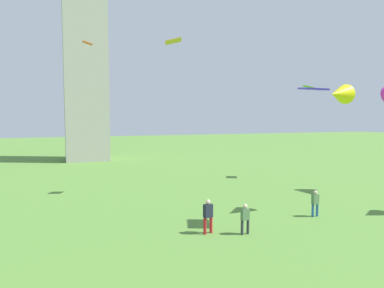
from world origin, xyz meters
name	(u,v)px	position (x,y,z in m)	size (l,w,h in m)	color
person_0	(245,217)	(-0.73, 15.63, 0.93)	(0.51, 0.26, 1.64)	#2D3338
person_1	(208,214)	(-2.51, 16.45, 1.05)	(0.56, 0.38, 1.85)	red
person_2	(315,202)	(5.03, 16.96, 0.94)	(0.51, 0.28, 1.65)	#235693
kite_flying_0	(308,87)	(13.68, 28.41, 9.32)	(1.46, 1.61, 0.36)	#5BBC28
kite_flying_2	(313,89)	(3.34, 15.44, 7.77)	(1.78, 2.07, 0.30)	#4C37ED
kite_flying_3	(173,41)	(-1.36, 25.90, 12.14)	(1.46, 1.18, 0.48)	gold
kite_flying_4	(339,94)	(6.73, 17.04, 7.67)	(2.16, 1.83, 1.34)	yellow
kite_flying_5	(87,43)	(-7.46, 30.06, 12.36)	(0.82, 0.63, 0.25)	#E15414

